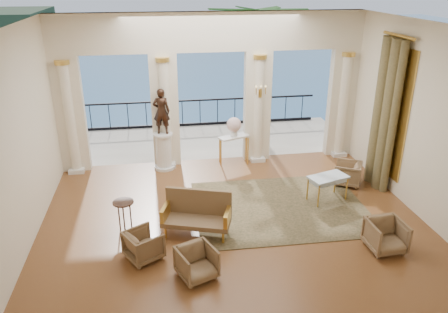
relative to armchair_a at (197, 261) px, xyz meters
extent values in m
plane|color=#542916|center=(1.06, 1.78, -0.35)|extent=(9.00, 9.00, 0.00)
plane|color=white|center=(1.06, -2.22, 1.90)|extent=(9.00, 0.00, 9.00)
plane|color=white|center=(-3.44, 1.78, 1.90)|extent=(0.00, 8.00, 8.00)
plane|color=white|center=(5.56, 1.78, 1.90)|extent=(0.00, 8.00, 8.00)
plane|color=white|center=(1.06, 1.78, 4.15)|extent=(9.00, 9.00, 0.00)
cube|color=#FAEACF|center=(1.06, 5.63, 3.60)|extent=(9.00, 0.30, 1.10)
cube|color=#FAEACF|center=(-3.04, 5.63, 1.35)|extent=(0.80, 0.30, 3.40)
cylinder|color=#FAEACF|center=(-3.04, 5.45, 1.25)|extent=(0.28, 0.28, 3.20)
cylinder|color=gold|center=(-3.04, 5.45, 2.90)|extent=(0.40, 0.40, 0.12)
cube|color=silver|center=(-3.04, 5.45, -0.29)|extent=(0.45, 0.45, 0.12)
cube|color=#FAEACF|center=(-0.34, 5.63, 1.35)|extent=(0.80, 0.30, 3.40)
cylinder|color=#FAEACF|center=(-0.34, 5.45, 1.25)|extent=(0.28, 0.28, 3.20)
cylinder|color=gold|center=(-0.34, 5.45, 2.90)|extent=(0.40, 0.40, 0.12)
cube|color=silver|center=(-0.34, 5.45, -0.29)|extent=(0.45, 0.45, 0.12)
cube|color=#FAEACF|center=(2.46, 5.63, 1.35)|extent=(0.80, 0.30, 3.40)
cylinder|color=#FAEACF|center=(2.46, 5.45, 1.25)|extent=(0.28, 0.28, 3.20)
cylinder|color=gold|center=(2.46, 5.45, 2.90)|extent=(0.40, 0.40, 0.12)
cube|color=silver|center=(2.46, 5.45, -0.29)|extent=(0.45, 0.45, 0.12)
cube|color=#FAEACF|center=(5.16, 5.63, 1.35)|extent=(0.80, 0.30, 3.40)
cylinder|color=#FAEACF|center=(5.16, 5.45, 1.25)|extent=(0.28, 0.28, 3.20)
cylinder|color=gold|center=(5.16, 5.45, 2.90)|extent=(0.40, 0.40, 0.12)
cube|color=silver|center=(5.16, 5.45, -0.29)|extent=(0.45, 0.45, 0.12)
cube|color=#A29585|center=(1.06, 7.58, -0.40)|extent=(10.00, 3.60, 0.10)
cube|color=black|center=(1.06, 9.18, 0.65)|extent=(9.00, 0.06, 0.06)
cube|color=black|center=(1.06, 9.18, -0.30)|extent=(9.00, 0.06, 0.10)
cylinder|color=black|center=(1.06, 9.18, 0.15)|extent=(0.03, 0.03, 1.00)
cylinder|color=black|center=(-3.04, 9.18, 0.15)|extent=(0.03, 0.03, 1.00)
cylinder|color=black|center=(5.16, 9.18, 0.15)|extent=(0.03, 0.03, 1.00)
cylinder|color=#4C3823|center=(3.06, 8.38, 1.75)|extent=(0.20, 0.20, 4.20)
plane|color=#2D6689|center=(1.06, 61.78, -6.35)|extent=(160.00, 160.00, 0.00)
cylinder|color=brown|center=(5.36, 2.83, 1.65)|extent=(0.26, 0.26, 4.00)
cylinder|color=brown|center=(5.32, 3.28, 1.65)|extent=(0.32, 0.32, 4.00)
cylinder|color=brown|center=(5.36, 3.73, 1.65)|extent=(0.26, 0.26, 4.00)
cylinder|color=gold|center=(5.41, 3.28, 3.70)|extent=(0.08, 1.40, 0.08)
cube|color=gold|center=(5.53, 3.28, 1.75)|extent=(0.04, 1.60, 3.40)
cube|color=gold|center=(2.46, 5.31, 1.85)|extent=(0.10, 0.04, 0.25)
cylinder|color=gold|center=(2.32, 5.23, 1.95)|extent=(0.02, 0.02, 0.22)
cylinder|color=gold|center=(2.46, 5.23, 1.95)|extent=(0.02, 0.02, 0.22)
cylinder|color=gold|center=(2.60, 5.23, 1.95)|extent=(0.02, 0.02, 0.22)
cube|color=#292E19|center=(2.34, 2.38, -0.34)|extent=(4.32, 3.39, 0.02)
imported|color=#4A3923|center=(0.00, 0.00, 0.00)|extent=(0.87, 0.85, 0.70)
imported|color=#4A3923|center=(4.04, 0.27, 0.03)|extent=(0.76, 0.71, 0.75)
imported|color=#4A3923|center=(4.56, 3.38, 0.01)|extent=(0.90, 0.92, 0.71)
imported|color=#4A3923|center=(-1.02, 0.77, -0.01)|extent=(0.88, 0.89, 0.69)
cube|color=#4A3923|center=(0.14, 1.48, -0.01)|extent=(1.63, 1.06, 0.11)
cube|color=#4A3923|center=(0.23, 1.75, 0.34)|extent=(1.46, 0.56, 0.62)
cube|color=gold|center=(-0.53, 1.70, 0.19)|extent=(0.28, 0.61, 0.29)
cube|color=gold|center=(0.81, 1.25, 0.19)|extent=(0.28, 0.61, 0.29)
cylinder|color=gold|center=(-0.55, 1.45, -0.21)|extent=(0.06, 0.06, 0.28)
cylinder|color=gold|center=(0.68, 1.04, -0.21)|extent=(0.06, 0.06, 0.28)
cylinder|color=gold|center=(-0.40, 1.91, -0.21)|extent=(0.06, 0.06, 0.28)
cylinder|color=gold|center=(0.83, 1.51, -0.21)|extent=(0.06, 0.06, 0.28)
cube|color=#A1B6C9|center=(3.64, 2.58, 0.31)|extent=(1.11, 0.82, 0.05)
cylinder|color=gold|center=(3.28, 2.22, -0.03)|extent=(0.04, 0.04, 0.64)
cylinder|color=gold|center=(4.14, 2.50, -0.03)|extent=(0.04, 0.04, 0.64)
cylinder|color=gold|center=(3.15, 2.65, -0.03)|extent=(0.04, 0.04, 0.64)
cylinder|color=gold|center=(4.00, 2.93, -0.03)|extent=(0.04, 0.04, 0.64)
cylinder|color=silver|center=(-0.45, 5.28, -0.31)|extent=(0.61, 0.61, 0.08)
cylinder|color=silver|center=(-0.45, 5.28, 0.21)|extent=(0.45, 0.45, 0.98)
cylinder|color=silver|center=(-0.45, 5.28, 0.74)|extent=(0.57, 0.57, 0.06)
imported|color=#301E15|center=(-0.45, 5.28, 1.45)|extent=(0.54, 0.40, 1.34)
cube|color=silver|center=(1.69, 5.33, 0.52)|extent=(1.01, 0.69, 0.05)
cylinder|color=gold|center=(1.34, 5.05, 0.07)|extent=(0.05, 0.05, 0.84)
cylinder|color=gold|center=(2.13, 5.36, 0.07)|extent=(0.05, 0.05, 0.84)
cylinder|color=gold|center=(1.25, 5.29, 0.07)|extent=(0.05, 0.05, 0.84)
cylinder|color=gold|center=(2.03, 5.60, 0.07)|extent=(0.05, 0.05, 0.84)
cylinder|color=white|center=(1.69, 5.33, 0.68)|extent=(0.22, 0.22, 0.28)
sphere|color=#C69191|center=(1.69, 5.33, 0.91)|extent=(0.44, 0.44, 0.44)
cylinder|color=black|center=(-1.45, 1.88, 0.40)|extent=(0.47, 0.47, 0.03)
cylinder|color=black|center=(-1.32, 1.95, 0.01)|extent=(0.03, 0.03, 0.73)
cylinder|color=black|center=(-1.58, 1.96, 0.01)|extent=(0.03, 0.03, 0.73)
cylinder|color=black|center=(-1.46, 1.73, 0.01)|extent=(0.03, 0.03, 0.73)
camera|label=1|loc=(-0.58, -6.95, 5.11)|focal=35.00mm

